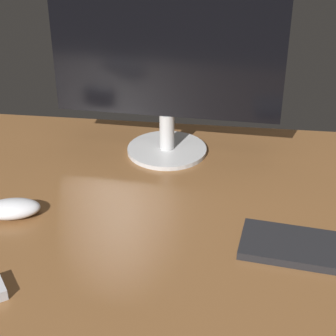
% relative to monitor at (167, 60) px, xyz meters
% --- Properties ---
extents(desk, '(1.40, 0.84, 0.02)m').
position_rel_monitor_xyz_m(desk, '(0.08, -0.26, -0.24)').
color(desk, brown).
rests_on(desk, ground).
extents(monitor, '(0.52, 0.19, 0.41)m').
position_rel_monitor_xyz_m(monitor, '(0.00, 0.00, 0.00)').
color(monitor, silver).
rests_on(monitor, desk).
extents(computer_mouse, '(0.12, 0.09, 0.04)m').
position_rel_monitor_xyz_m(computer_mouse, '(-0.27, -0.31, -0.21)').
color(computer_mouse, silver).
rests_on(computer_mouse, desk).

